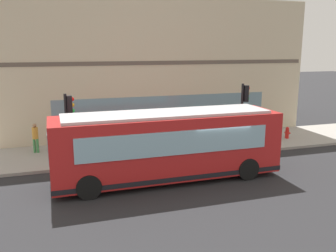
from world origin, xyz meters
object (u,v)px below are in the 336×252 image
at_px(pedestrian_near_hydrant, 56,138).
at_px(pedestrian_walking_along_curb, 264,127).
at_px(traffic_light_down_block, 69,116).
at_px(fire_hydrant, 287,133).
at_px(city_bus_nearside, 167,146).
at_px(traffic_light_near_corner, 244,104).
at_px(pedestrian_near_building_entrance, 221,127).
at_px(pedestrian_by_light_pole, 35,136).

bearing_deg(pedestrian_near_hydrant, pedestrian_walking_along_curb, -94.62).
height_order(traffic_light_down_block, fire_hydrant, traffic_light_down_block).
height_order(city_bus_nearside, traffic_light_near_corner, traffic_light_near_corner).
height_order(traffic_light_down_block, pedestrian_near_hydrant, traffic_light_down_block).
xyz_separation_m(fire_hydrant, pedestrian_walking_along_curb, (-0.50, 2.03, 0.61)).
height_order(fire_hydrant, pedestrian_near_building_entrance, pedestrian_near_building_entrance).
bearing_deg(traffic_light_down_block, traffic_light_near_corner, -91.05).
xyz_separation_m(city_bus_nearside, traffic_light_down_block, (3.02, 4.02, 1.05)).
distance_m(fire_hydrant, pedestrian_walking_along_curb, 2.18).
height_order(pedestrian_near_building_entrance, pedestrian_walking_along_curb, pedestrian_near_building_entrance).
xyz_separation_m(city_bus_nearside, pedestrian_by_light_pole, (5.70, 5.76, -0.47)).
bearing_deg(traffic_light_down_block, fire_hydrant, -84.42).
distance_m(traffic_light_near_corner, fire_hydrant, 4.82).
height_order(city_bus_nearside, fire_hydrant, city_bus_nearside).
bearing_deg(traffic_light_down_block, pedestrian_by_light_pole, 33.03).
bearing_deg(pedestrian_by_light_pole, pedestrian_near_hydrant, -130.26).
height_order(traffic_light_near_corner, pedestrian_near_building_entrance, traffic_light_near_corner).
bearing_deg(city_bus_nearside, fire_hydrant, -65.13).
height_order(fire_hydrant, pedestrian_near_hydrant, pedestrian_near_hydrant).
relative_size(pedestrian_by_light_pole, pedestrian_walking_along_curb, 0.96).
bearing_deg(fire_hydrant, pedestrian_near_building_entrance, 87.85).
relative_size(pedestrian_by_light_pole, pedestrian_near_building_entrance, 0.93).
xyz_separation_m(traffic_light_down_block, pedestrian_near_building_entrance, (1.48, -8.79, -1.44)).
relative_size(city_bus_nearside, pedestrian_by_light_pole, 6.16).
bearing_deg(traffic_light_near_corner, fire_hydrant, -69.74).
bearing_deg(traffic_light_down_block, pedestrian_walking_along_curb, -85.95).
distance_m(fire_hydrant, pedestrian_near_building_entrance, 4.62).
relative_size(traffic_light_down_block, pedestrian_near_building_entrance, 2.00).
bearing_deg(traffic_light_near_corner, city_bus_nearside, 118.11).
bearing_deg(pedestrian_by_light_pole, pedestrian_walking_along_curb, -98.16).
bearing_deg(city_bus_nearside, traffic_light_near_corner, -61.89).
relative_size(traffic_light_down_block, fire_hydrant, 4.75).
distance_m(traffic_light_near_corner, pedestrian_near_hydrant, 10.35).
height_order(pedestrian_by_light_pole, pedestrian_near_building_entrance, pedestrian_near_building_entrance).
bearing_deg(pedestrian_by_light_pole, pedestrian_near_building_entrance, -96.49).
distance_m(traffic_light_down_block, pedestrian_by_light_pole, 3.53).
height_order(city_bus_nearside, pedestrian_by_light_pole, city_bus_nearside).
bearing_deg(traffic_light_down_block, city_bus_nearside, -126.95).
bearing_deg(pedestrian_near_building_entrance, fire_hydrant, -92.15).
bearing_deg(fire_hydrant, city_bus_nearside, 114.87).
distance_m(traffic_light_down_block, pedestrian_near_building_entrance, 9.03).
bearing_deg(pedestrian_by_light_pole, traffic_light_near_corner, -104.39).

